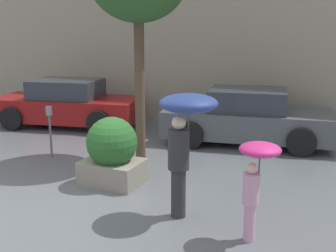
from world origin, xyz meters
TOP-DOWN VIEW (x-y plane):
  - ground_plane at (0.00, 0.00)m, footprint 40.00×40.00m
  - building_facade at (0.00, 6.50)m, footprint 18.00×0.30m
  - planter_box at (0.24, 0.93)m, footprint 1.10×0.95m
  - person_adult at (2.00, 0.17)m, footprint 0.88×0.88m
  - person_child at (3.16, -0.15)m, footprint 0.56×0.56m
  - parked_car_near at (1.83, 4.79)m, footprint 4.39×2.48m
  - parked_car_far at (-3.50, 4.49)m, footprint 4.53×2.59m
  - parking_meter at (-1.87, 1.73)m, footprint 0.14×0.14m

SIDE VIEW (x-z plane):
  - ground_plane at x=0.00m, z-range 0.00..0.00m
  - planter_box at x=0.24m, z-range -0.02..1.25m
  - parked_car_near at x=1.83m, z-range -0.05..1.32m
  - parked_car_far at x=-3.50m, z-range -0.05..1.33m
  - parking_meter at x=-1.87m, z-range 0.26..1.44m
  - person_child at x=3.16m, z-range 0.33..1.72m
  - person_adult at x=2.00m, z-range 0.51..2.44m
  - building_facade at x=0.00m, z-range 0.00..6.00m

